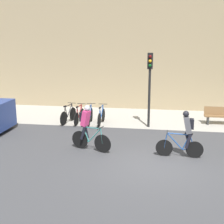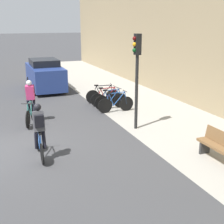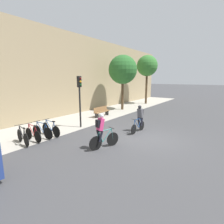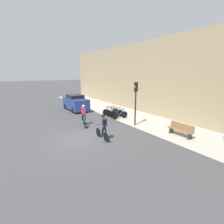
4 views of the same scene
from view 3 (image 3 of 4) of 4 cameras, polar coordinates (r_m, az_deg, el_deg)
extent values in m
plane|color=#3D3D3F|center=(10.54, 11.25, -8.50)|extent=(200.00, 200.00, 0.00)
cube|color=#A39E93|center=(14.49, -13.97, -3.25)|extent=(44.00, 4.50, 0.01)
cube|color=#9E8966|center=(16.09, -20.73, 11.58)|extent=(44.00, 0.60, 7.70)
cylinder|color=black|center=(9.20, 0.24, -8.83)|extent=(0.69, 0.26, 0.72)
cylinder|color=black|center=(8.67, -5.37, -10.16)|extent=(0.69, 0.26, 0.72)
cylinder|color=teal|center=(8.92, -1.60, -7.58)|extent=(0.55, 0.22, 0.62)
cylinder|color=teal|center=(8.73, -3.69, -8.13)|extent=(0.26, 0.12, 0.58)
cylinder|color=teal|center=(8.77, -2.22, -5.96)|extent=(0.74, 0.29, 0.07)
cylinder|color=teal|center=(8.77, -4.19, -9.94)|extent=(0.40, 0.16, 0.05)
cylinder|color=teal|center=(8.62, -4.86, -8.33)|extent=(0.22, 0.10, 0.56)
cylinder|color=teal|center=(9.09, 0.03, -7.16)|extent=(0.12, 0.07, 0.59)
cylinder|color=black|center=(8.97, -0.19, -5.21)|extent=(0.18, 0.44, 0.03)
cube|color=black|center=(8.57, -4.36, -6.22)|extent=(0.22, 0.14, 0.06)
cube|color=#DB3875|center=(8.53, -3.82, -3.99)|extent=(0.41, 0.41, 0.63)
sphere|color=silver|center=(8.47, -3.40, -1.23)|extent=(0.28, 0.28, 0.22)
cylinder|color=black|center=(8.58, -3.66, -7.91)|extent=(0.30, 0.19, 0.56)
cylinder|color=black|center=(8.76, -4.44, -7.53)|extent=(0.26, 0.18, 0.56)
cube|color=black|center=(8.44, -4.63, -3.80)|extent=(0.22, 0.29, 0.36)
cylinder|color=black|center=(11.11, 7.11, -5.65)|extent=(0.63, 0.05, 0.63)
cylinder|color=black|center=(12.05, 9.70, -4.41)|extent=(0.63, 0.05, 0.63)
cylinder|color=#1E478C|center=(11.35, 8.08, -3.84)|extent=(0.60, 0.06, 0.62)
cylinder|color=#1E478C|center=(11.71, 9.03, -3.49)|extent=(0.28, 0.05, 0.58)
cylinder|color=#1E478C|center=(11.39, 8.41, -2.33)|extent=(0.82, 0.06, 0.07)
cylinder|color=#1E478C|center=(11.86, 9.21, -4.68)|extent=(0.44, 0.04, 0.05)
cylinder|color=#1E478C|center=(11.90, 9.52, -3.24)|extent=(0.23, 0.04, 0.56)
cylinder|color=#1E478C|center=(11.07, 7.26, -4.16)|extent=(0.12, 0.04, 0.59)
cylinder|color=black|center=(11.03, 7.41, -2.45)|extent=(0.04, 0.46, 0.03)
cube|color=black|center=(11.74, 9.35, -1.84)|extent=(0.20, 0.09, 0.06)
cube|color=#4C4C51|center=(11.58, 9.17, -0.34)|extent=(0.33, 0.33, 0.63)
sphere|color=black|center=(11.44, 9.05, 1.61)|extent=(0.23, 0.23, 0.22)
cylinder|color=black|center=(11.80, 8.73, -2.98)|extent=(0.28, 0.12, 0.56)
cylinder|color=black|center=(11.70, 9.68, -3.13)|extent=(0.24, 0.12, 0.56)
cube|color=black|center=(11.69, 9.50, 0.01)|extent=(0.15, 0.26, 0.36)
cylinder|color=black|center=(11.04, -27.93, -6.79)|extent=(0.16, 0.70, 0.71)
cylinder|color=black|center=(10.08, -26.20, -8.24)|extent=(0.16, 0.70, 0.71)
cylinder|color=black|center=(10.63, -27.51, -5.81)|extent=(0.14, 0.57, 0.62)
cylinder|color=black|center=(10.28, -26.86, -6.39)|extent=(0.09, 0.27, 0.58)
cylinder|color=black|center=(10.45, -27.46, -4.46)|extent=(0.18, 0.76, 0.07)
cylinder|color=black|center=(10.28, -26.57, -7.98)|extent=(0.11, 0.42, 0.05)
cylinder|color=black|center=(10.09, -26.50, -6.62)|extent=(0.07, 0.22, 0.56)
cylinder|color=black|center=(10.92, -28.00, -5.39)|extent=(0.06, 0.12, 0.59)
cylinder|color=black|center=(10.80, -28.09, -3.76)|extent=(0.46, 0.11, 0.03)
cube|color=black|center=(10.09, -26.82, -4.78)|extent=(0.12, 0.21, 0.06)
cylinder|color=black|center=(11.25, -25.56, -6.34)|extent=(0.07, 0.68, 0.67)
cylinder|color=black|center=(10.41, -23.08, -7.49)|extent=(0.07, 0.68, 0.67)
cylinder|color=maroon|center=(10.88, -24.88, -5.30)|extent=(0.07, 0.54, 0.62)
cylinder|color=maroon|center=(10.57, -23.95, -5.77)|extent=(0.05, 0.26, 0.58)
cylinder|color=maroon|center=(10.72, -24.73, -3.96)|extent=(0.08, 0.73, 0.07)
cylinder|color=maroon|center=(10.58, -23.61, -7.29)|extent=(0.05, 0.40, 0.05)
cylinder|color=maroon|center=(10.40, -23.44, -5.94)|extent=(0.04, 0.21, 0.56)
cylinder|color=maroon|center=(11.14, -25.59, -4.96)|extent=(0.04, 0.12, 0.58)
cylinder|color=black|center=(11.02, -25.63, -3.34)|extent=(0.46, 0.05, 0.03)
cube|color=black|center=(10.40, -23.80, -4.18)|extent=(0.09, 0.20, 0.06)
cylinder|color=black|center=(11.49, -23.35, -5.71)|extent=(0.10, 0.71, 0.71)
cylinder|color=black|center=(10.73, -20.11, -6.62)|extent=(0.10, 0.71, 0.71)
cylinder|color=#1E478C|center=(11.16, -22.41, -4.62)|extent=(0.09, 0.55, 0.62)
cylinder|color=#1E478C|center=(10.88, -21.20, -5.00)|extent=(0.06, 0.26, 0.58)
cylinder|color=#1E478C|center=(11.00, -22.16, -3.28)|extent=(0.11, 0.74, 0.07)
cylinder|color=#1E478C|center=(10.88, -20.80, -6.47)|extent=(0.07, 0.40, 0.05)
cylinder|color=#1E478C|center=(10.72, -20.52, -5.13)|extent=(0.05, 0.21, 0.56)
cylinder|color=#1E478C|center=(11.39, -23.34, -4.34)|extent=(0.05, 0.12, 0.58)
cylinder|color=black|center=(11.28, -23.35, -2.75)|extent=(0.46, 0.07, 0.03)
cube|color=black|center=(10.71, -20.94, -3.43)|extent=(0.10, 0.21, 0.06)
cylinder|color=black|center=(11.85, -20.82, -5.10)|extent=(0.04, 0.69, 0.69)
cylinder|color=black|center=(11.00, -17.74, -6.11)|extent=(0.04, 0.69, 0.69)
cylinder|color=#1E478C|center=(11.48, -19.92, -4.08)|extent=(0.05, 0.58, 0.62)
cylinder|color=#1E478C|center=(11.17, -18.77, -4.50)|extent=(0.04, 0.27, 0.58)
cylinder|color=#1E478C|center=(11.32, -19.67, -2.80)|extent=(0.05, 0.79, 0.07)
cylinder|color=#1E478C|center=(11.17, -18.39, -5.94)|extent=(0.04, 0.43, 0.05)
cylinder|color=#1E478C|center=(11.00, -18.12, -4.65)|extent=(0.04, 0.22, 0.56)
cylinder|color=#1E478C|center=(11.74, -20.80, -3.78)|extent=(0.04, 0.12, 0.59)
cylinder|color=black|center=(11.63, -20.79, -2.24)|extent=(0.46, 0.03, 0.03)
cube|color=black|center=(11.00, -18.51, -2.98)|extent=(0.08, 0.20, 0.06)
cylinder|color=black|center=(12.53, -10.44, 3.16)|extent=(0.12, 0.12, 3.63)
cube|color=black|center=(12.42, -10.67, 9.73)|extent=(0.26, 0.20, 0.76)
sphere|color=#590C0C|center=(12.33, -10.28, 10.71)|extent=(0.15, 0.15, 0.15)
sphere|color=orange|center=(12.33, -10.25, 9.74)|extent=(0.15, 0.15, 0.15)
sphere|color=#0C4719|center=(12.34, -10.22, 8.77)|extent=(0.15, 0.15, 0.15)
cube|color=brown|center=(16.15, -3.29, 0.13)|extent=(1.89, 0.40, 0.08)
cube|color=brown|center=(16.22, -3.80, 1.03)|extent=(1.89, 0.12, 0.40)
cube|color=#2D2D2D|center=(15.62, -5.00, -1.11)|extent=(0.08, 0.36, 0.45)
cube|color=#2D2D2D|center=(16.78, -1.68, -0.23)|extent=(0.08, 0.36, 0.45)
cylinder|color=#4C3823|center=(19.69, 3.43, 5.74)|extent=(0.28, 0.28, 3.40)
sphere|color=#286028|center=(19.63, 3.52, 13.65)|extent=(3.13, 3.13, 3.13)
cylinder|color=#4C3823|center=(24.76, 11.14, 7.60)|extent=(0.28, 0.28, 4.25)
sphere|color=#33702D|center=(24.78, 11.41, 14.60)|extent=(2.78, 2.78, 2.78)
camera|label=1|loc=(11.13, 69.89, 7.75)|focal=50.00mm
camera|label=2|loc=(19.50, 24.58, 11.76)|focal=50.00mm
camera|label=4|loc=(19.73, 37.14, 11.32)|focal=28.00mm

